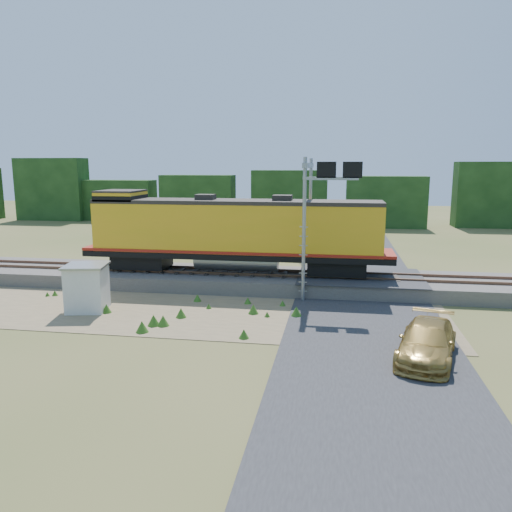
% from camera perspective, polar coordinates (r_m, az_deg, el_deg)
% --- Properties ---
extents(ground, '(140.00, 140.00, 0.00)m').
position_cam_1_polar(ground, '(24.07, -4.64, -6.80)').
color(ground, '#475123').
rests_on(ground, ground).
extents(ballast, '(70.00, 5.00, 0.80)m').
position_cam_1_polar(ballast, '(29.63, -1.86, -2.70)').
color(ballast, slate).
rests_on(ballast, ground).
extents(rails, '(70.00, 1.54, 0.16)m').
position_cam_1_polar(rails, '(29.52, -1.87, -1.79)').
color(rails, brown).
rests_on(rails, ballast).
extents(dirt_shoulder, '(26.00, 8.00, 0.03)m').
position_cam_1_polar(dirt_shoulder, '(25.07, -8.83, -6.16)').
color(dirt_shoulder, '#8C7754').
rests_on(dirt_shoulder, ground).
extents(road, '(7.00, 66.00, 0.86)m').
position_cam_1_polar(road, '(24.13, 12.28, -6.75)').
color(road, '#38383A').
rests_on(road, ground).
extents(tree_line_north, '(130.00, 3.00, 6.50)m').
position_cam_1_polar(tree_line_north, '(60.71, 4.00, 6.52)').
color(tree_line_north, '#163312').
rests_on(tree_line_north, ground).
extents(weed_clumps, '(15.00, 6.20, 0.56)m').
position_cam_1_polar(weed_clumps, '(25.21, -12.37, -6.22)').
color(weed_clumps, '#32601B').
rests_on(weed_clumps, ground).
extents(locomotive, '(18.04, 2.75, 4.65)m').
position_cam_1_polar(locomotive, '(29.21, -2.80, 2.80)').
color(locomotive, black).
rests_on(locomotive, rails).
extents(shed, '(2.31, 2.31, 2.32)m').
position_cam_1_polar(shed, '(25.84, -18.75, -3.43)').
color(shed, silver).
rests_on(shed, ground).
extents(signal_gantry, '(2.97, 6.20, 7.50)m').
position_cam_1_polar(signal_gantry, '(27.71, 6.68, 7.19)').
color(signal_gantry, gray).
rests_on(signal_gantry, ground).
extents(car, '(3.03, 5.00, 1.36)m').
position_cam_1_polar(car, '(19.63, 18.95, -9.27)').
color(car, '#A5843D').
rests_on(car, ground).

